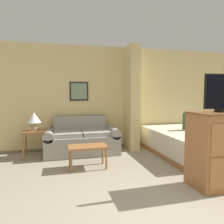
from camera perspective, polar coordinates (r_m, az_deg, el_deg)
ground_plane at (r=2.77m, az=18.66°, el=-26.07°), size 20.00×20.00×0.00m
wall_back at (r=5.72m, az=-1.06°, el=3.73°), size 7.28×0.16×2.60m
wall_partition_pillar at (r=5.55m, az=5.21°, el=3.73°), size 0.24×0.57×2.60m
couch at (r=5.23m, az=-7.98°, el=-7.20°), size 1.71×0.84×0.86m
coffee_table at (r=4.20m, az=-6.36°, el=-9.52°), size 0.73×0.42×0.43m
side_table at (r=5.15m, az=-19.61°, el=-5.59°), size 0.47×0.47×0.60m
table_lamp at (r=5.09m, az=-19.73°, el=-1.57°), size 0.30×0.30×0.40m
tv_dresser at (r=3.75m, az=27.02°, el=-8.66°), size 0.99×0.56×1.13m
bed at (r=5.47m, az=20.29°, el=-7.38°), size 1.76×2.18×0.55m
backpack at (r=5.50m, az=19.89°, el=-2.02°), size 0.34×0.20×0.45m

